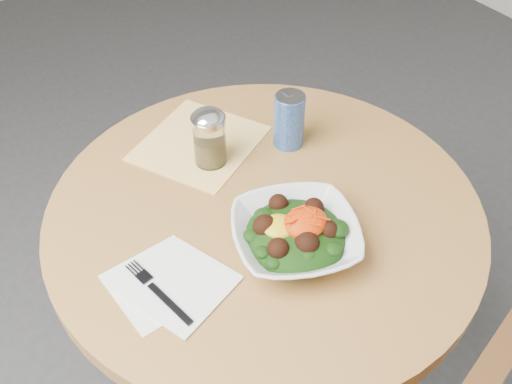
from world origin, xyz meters
The scene contains 8 objects.
ground centered at (0.00, 0.00, 0.00)m, with size 6.00×6.00×0.00m, color #323234.
table centered at (0.00, 0.00, 0.55)m, with size 0.90×0.90×0.75m.
cloth_napkin centered at (-0.02, 0.25, 0.75)m, with size 0.27×0.24×0.00m, color #FEA60D.
paper_napkins centered at (-0.26, -0.08, 0.75)m, with size 0.22×0.22×0.00m.
salad_bowl centered at (-0.01, -0.13, 0.78)m, with size 0.31×0.31×0.09m.
fork centered at (-0.28, -0.08, 0.76)m, with size 0.05×0.18×0.00m.
spice_shaker centered at (-0.03, 0.18, 0.82)m, with size 0.08×0.08×0.14m.
beverage_can centered at (0.16, 0.14, 0.82)m, with size 0.07×0.07×0.13m.
Camera 1 is at (-0.46, -0.69, 1.58)m, focal length 40.00 mm.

